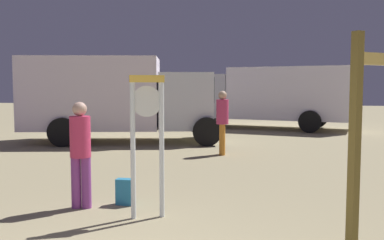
{
  "coord_description": "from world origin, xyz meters",
  "views": [
    {
      "loc": [
        1.38,
        -2.78,
        1.86
      ],
      "look_at": [
        -0.12,
        5.35,
        1.2
      ],
      "focal_mm": 39.23,
      "sensor_mm": 36.0,
      "label": 1
    }
  ],
  "objects_px": {
    "standing_clock": "(147,129)",
    "box_truck_near": "(115,96)",
    "backpack": "(126,192)",
    "person_distant": "(222,119)",
    "box_truck_far": "(271,94)",
    "person_near_clock": "(80,149)",
    "arrow_sign": "(374,105)"
  },
  "relations": [
    {
      "from": "backpack",
      "to": "box_truck_near",
      "type": "distance_m",
      "value": 7.83
    },
    {
      "from": "person_distant",
      "to": "standing_clock",
      "type": "bearing_deg",
      "value": -94.39
    },
    {
      "from": "standing_clock",
      "to": "box_truck_far",
      "type": "height_order",
      "value": "box_truck_far"
    },
    {
      "from": "person_distant",
      "to": "box_truck_near",
      "type": "height_order",
      "value": "box_truck_near"
    },
    {
      "from": "box_truck_near",
      "to": "box_truck_far",
      "type": "relative_size",
      "value": 0.88
    },
    {
      "from": "backpack",
      "to": "box_truck_far",
      "type": "distance_m",
      "value": 13.0
    },
    {
      "from": "person_near_clock",
      "to": "box_truck_far",
      "type": "distance_m",
      "value": 13.36
    },
    {
      "from": "arrow_sign",
      "to": "person_near_clock",
      "type": "relative_size",
      "value": 1.52
    },
    {
      "from": "person_near_clock",
      "to": "person_distant",
      "type": "height_order",
      "value": "person_distant"
    },
    {
      "from": "backpack",
      "to": "box_truck_near",
      "type": "relative_size",
      "value": 0.06
    },
    {
      "from": "arrow_sign",
      "to": "person_near_clock",
      "type": "distance_m",
      "value": 4.15
    },
    {
      "from": "backpack",
      "to": "box_truck_far",
      "type": "height_order",
      "value": "box_truck_far"
    },
    {
      "from": "person_near_clock",
      "to": "backpack",
      "type": "distance_m",
      "value": 0.98
    },
    {
      "from": "arrow_sign",
      "to": "person_distant",
      "type": "distance_m",
      "value": 6.66
    },
    {
      "from": "person_near_clock",
      "to": "box_truck_near",
      "type": "height_order",
      "value": "box_truck_near"
    },
    {
      "from": "person_near_clock",
      "to": "backpack",
      "type": "relative_size",
      "value": 3.97
    },
    {
      "from": "box_truck_near",
      "to": "box_truck_far",
      "type": "bearing_deg",
      "value": 47.24
    },
    {
      "from": "person_distant",
      "to": "box_truck_far",
      "type": "xyz_separation_m",
      "value": [
        1.31,
        7.64,
        0.54
      ]
    },
    {
      "from": "standing_clock",
      "to": "box_truck_near",
      "type": "relative_size",
      "value": 0.3
    },
    {
      "from": "backpack",
      "to": "box_truck_near",
      "type": "xyz_separation_m",
      "value": [
        -2.88,
        7.15,
        1.34
      ]
    },
    {
      "from": "standing_clock",
      "to": "person_near_clock",
      "type": "relative_size",
      "value": 1.24
    },
    {
      "from": "arrow_sign",
      "to": "backpack",
      "type": "height_order",
      "value": "arrow_sign"
    },
    {
      "from": "person_distant",
      "to": "box_truck_far",
      "type": "relative_size",
      "value": 0.23
    },
    {
      "from": "standing_clock",
      "to": "backpack",
      "type": "bearing_deg",
      "value": 132.92
    },
    {
      "from": "standing_clock",
      "to": "person_distant",
      "type": "relative_size",
      "value": 1.16
    },
    {
      "from": "standing_clock",
      "to": "arrow_sign",
      "type": "bearing_deg",
      "value": -9.8
    },
    {
      "from": "backpack",
      "to": "person_distant",
      "type": "xyz_separation_m",
      "value": [
        0.97,
        5.1,
        0.77
      ]
    },
    {
      "from": "backpack",
      "to": "person_distant",
      "type": "distance_m",
      "value": 5.24
    },
    {
      "from": "backpack",
      "to": "box_truck_far",
      "type": "xyz_separation_m",
      "value": [
        2.28,
        12.73,
        1.31
      ]
    },
    {
      "from": "person_near_clock",
      "to": "box_truck_near",
      "type": "bearing_deg",
      "value": 107.0
    },
    {
      "from": "standing_clock",
      "to": "person_near_clock",
      "type": "xyz_separation_m",
      "value": [
        -1.14,
        0.27,
        -0.35
      ]
    },
    {
      "from": "person_near_clock",
      "to": "arrow_sign",
      "type": "bearing_deg",
      "value": -10.81
    }
  ]
}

